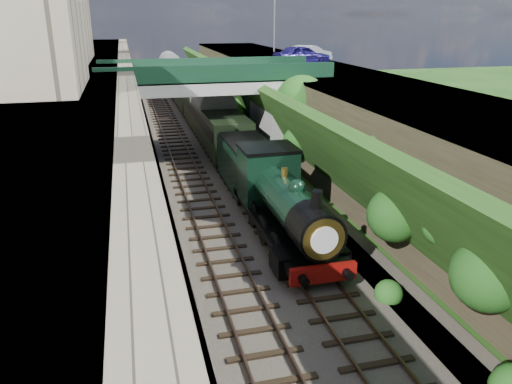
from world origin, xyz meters
TOP-DOWN VIEW (x-y plane):
  - ground at (0.00, 0.00)m, footprint 160.00×160.00m
  - trackbed at (0.00, 20.00)m, footprint 10.00×90.00m
  - retaining_wall at (-5.50, 20.00)m, footprint 1.00×90.00m
  - street_plateau_left at (-9.00, 20.00)m, footprint 6.00×90.00m
  - street_plateau_right at (9.50, 20.00)m, footprint 8.00×90.00m
  - embankment_slope at (5.01, 16.89)m, footprint 4.71×90.00m
  - track_left at (-2.00, 20.00)m, footprint 2.50×90.00m
  - track_right at (1.20, 20.00)m, footprint 2.50×90.00m
  - road_bridge at (0.94, 24.00)m, footprint 16.00×6.40m
  - building_far at (-10.50, 30.00)m, footprint 5.00×10.00m
  - building_near at (-9.50, 14.00)m, footprint 4.00×8.00m
  - tree at (5.91, 20.05)m, footprint 3.60×3.80m
  - lamppost at (7.72, 32.95)m, footprint 0.87×0.15m
  - car_blue at (9.02, 29.18)m, footprint 5.26×2.94m
  - car_silver at (10.31, 31.05)m, footprint 4.95×3.77m
  - locomotive at (1.20, 8.87)m, footprint 3.10×10.22m
  - tender at (1.20, 16.23)m, footprint 2.70×6.00m
  - coach_front at (1.20, 28.83)m, footprint 2.90×18.00m
  - coach_middle at (1.20, 47.63)m, footprint 2.90×18.00m
  - coach_rear at (1.20, 66.43)m, footprint 2.90×18.00m

SIDE VIEW (x-z plane):
  - ground at x=0.00m, z-range 0.00..0.00m
  - trackbed at x=0.00m, z-range 0.00..0.20m
  - track_left at x=-2.00m, z-range 0.15..0.35m
  - track_right at x=1.20m, z-range 0.15..0.35m
  - tender at x=1.20m, z-range 0.09..3.14m
  - locomotive at x=1.20m, z-range -0.02..3.81m
  - coach_front at x=1.20m, z-range 0.20..3.90m
  - coach_middle at x=1.20m, z-range 0.20..3.90m
  - coach_rear at x=1.20m, z-range 0.20..3.90m
  - embankment_slope at x=5.01m, z-range -0.43..5.97m
  - street_plateau_right at x=9.50m, z-range 0.00..6.25m
  - retaining_wall at x=-5.50m, z-range 0.00..7.00m
  - street_plateau_left at x=-9.00m, z-range 0.00..7.00m
  - road_bridge at x=0.94m, z-range 0.45..7.70m
  - tree at x=5.91m, z-range 1.35..7.95m
  - car_silver at x=10.31m, z-range 6.25..7.81m
  - car_blue at x=9.02m, z-range 6.25..7.94m
  - building_near at x=-9.50m, z-range 7.00..11.00m
  - lamppost at x=7.72m, z-range 6.57..12.57m
  - building_far at x=-10.50m, z-range 7.00..13.00m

